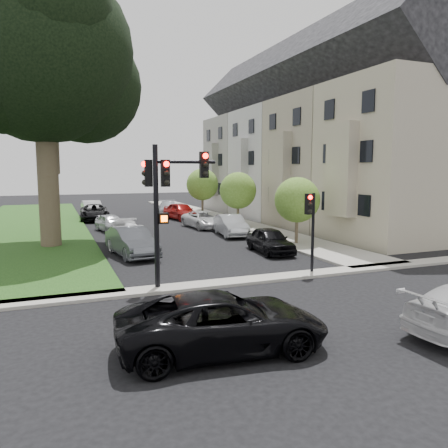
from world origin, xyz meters
name	(u,v)px	position (x,y,z in m)	size (l,w,h in m)	color
ground	(275,295)	(0.00, 0.00, 0.00)	(140.00, 140.00, 0.00)	black
grass_strip	(31,226)	(-9.00, 24.00, 0.06)	(8.00, 44.00, 0.12)	#1B3F15
sidewalk_right	(216,218)	(6.75, 24.00, 0.06)	(3.50, 44.00, 0.12)	#A4A296
sidewalk_cross	(251,280)	(0.00, 2.00, 0.06)	(60.00, 1.00, 0.12)	#A4A296
house_a	(394,130)	(12.45, 8.00, 6.93)	(7.70, 7.55, 15.97)	#9E9485
house_b	(323,138)	(12.45, 15.50, 6.93)	(7.70, 7.55, 15.97)	gray
house_c	(277,143)	(12.45, 23.00, 6.93)	(7.70, 7.55, 15.97)	#9E9894
house_d	(244,147)	(12.45, 30.50, 6.93)	(7.70, 7.55, 15.97)	gray
eucalyptus	(40,52)	(-7.58, 13.37, 10.93)	(11.29, 10.25, 16.00)	brown
small_tree_a	(297,200)	(6.20, 8.85, 2.71)	(2.71, 2.71, 4.07)	brown
small_tree_b	(238,191)	(6.20, 17.69, 2.87)	(2.87, 2.87, 4.31)	brown
small_tree_c	(202,185)	(6.20, 26.33, 3.06)	(3.07, 3.07, 4.60)	brown
traffic_signal_main	(167,191)	(-3.37, 2.24, 3.73)	(2.64, 0.69, 5.41)	black
traffic_signal_secondary	(311,218)	(2.87, 2.19, 2.45)	(0.47, 0.38, 3.52)	black
car_cross_near	(223,322)	(-3.55, -3.89, 0.73)	(2.44, 5.28, 1.47)	black
car_parked_0	(270,240)	(3.57, 7.21, 0.69)	(1.62, 4.02, 1.37)	black
car_parked_1	(231,225)	(3.94, 13.67, 0.72)	(1.52, 4.35, 1.43)	#999BA0
car_parked_2	(204,220)	(3.51, 18.17, 0.65)	(2.14, 4.65, 1.29)	silver
car_parked_3	(181,211)	(3.41, 24.10, 0.77)	(1.82, 4.53, 1.54)	maroon
car_parked_4	(168,208)	(3.45, 28.82, 0.69)	(1.94, 4.77, 1.38)	#999BA0
car_parked_5	(132,242)	(-3.59, 9.03, 0.76)	(1.61, 4.63, 1.53)	#3F4247
car_parked_6	(125,234)	(-3.43, 12.22, 0.72)	(2.03, 4.99, 1.45)	silver
car_parked_7	(111,223)	(-3.44, 18.67, 0.64)	(1.52, 3.78, 1.29)	#999BA0
car_parked_8	(94,212)	(-3.90, 26.42, 0.72)	(2.39, 5.18, 1.44)	black
car_parked_9	(92,209)	(-3.84, 29.60, 0.77)	(1.63, 4.68, 1.54)	silver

